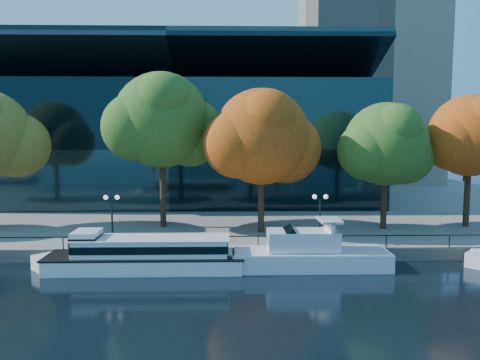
{
  "coord_description": "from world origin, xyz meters",
  "views": [
    {
      "loc": [
        2.75,
        -32.21,
        10.01
      ],
      "look_at": [
        3.7,
        8.0,
        5.84
      ],
      "focal_mm": 35.0,
      "sensor_mm": 36.0,
      "label": 1
    }
  ],
  "objects_px": {
    "cruiser_near": "(303,253)",
    "lamp_2": "(320,207)",
    "tree_4": "(388,146)",
    "tour_boat": "(140,253)",
    "tree_5": "(472,137)",
    "tree_2": "(164,122)",
    "lamp_1": "(112,208)",
    "tree_3": "(263,139)"
  },
  "relations": [
    {
      "from": "cruiser_near",
      "to": "lamp_2",
      "type": "height_order",
      "value": "lamp_2"
    },
    {
      "from": "cruiser_near",
      "to": "tree_4",
      "type": "relative_size",
      "value": 1.08
    },
    {
      "from": "tour_boat",
      "to": "tree_5",
      "type": "relative_size",
      "value": 1.24
    },
    {
      "from": "tree_2",
      "to": "lamp_1",
      "type": "xyz_separation_m",
      "value": [
        -3.19,
        -7.19,
        -6.91
      ]
    },
    {
      "from": "tree_4",
      "to": "tour_boat",
      "type": "bearing_deg",
      "value": -155.67
    },
    {
      "from": "tree_2",
      "to": "tree_4",
      "type": "bearing_deg",
      "value": -3.48
    },
    {
      "from": "cruiser_near",
      "to": "tree_2",
      "type": "distance_m",
      "value": 18.4
    },
    {
      "from": "tour_boat",
      "to": "tree_4",
      "type": "distance_m",
      "value": 24.21
    },
    {
      "from": "tree_5",
      "to": "tree_3",
      "type": "bearing_deg",
      "value": -173.63
    },
    {
      "from": "tour_boat",
      "to": "tree_4",
      "type": "bearing_deg",
      "value": 24.33
    },
    {
      "from": "tree_3",
      "to": "lamp_1",
      "type": "bearing_deg",
      "value": -159.54
    },
    {
      "from": "tree_3",
      "to": "lamp_1",
      "type": "distance_m",
      "value": 14.22
    },
    {
      "from": "lamp_1",
      "to": "tree_3",
      "type": "bearing_deg",
      "value": 20.46
    },
    {
      "from": "tree_3",
      "to": "tree_5",
      "type": "xyz_separation_m",
      "value": [
        19.79,
        2.21,
        0.09
      ]
    },
    {
      "from": "lamp_1",
      "to": "lamp_2",
      "type": "height_order",
      "value": "same"
    },
    {
      "from": "cruiser_near",
      "to": "lamp_1",
      "type": "height_order",
      "value": "lamp_1"
    },
    {
      "from": "tour_boat",
      "to": "tree_4",
      "type": "xyz_separation_m",
      "value": [
        20.99,
        9.49,
        7.44
      ]
    },
    {
      "from": "tour_boat",
      "to": "tree_3",
      "type": "distance_m",
      "value": 14.9
    },
    {
      "from": "tree_5",
      "to": "lamp_2",
      "type": "distance_m",
      "value": 17.86
    },
    {
      "from": "tree_3",
      "to": "tree_5",
      "type": "relative_size",
      "value": 1.03
    },
    {
      "from": "tree_3",
      "to": "tree_4",
      "type": "relative_size",
      "value": 1.1
    },
    {
      "from": "cruiser_near",
      "to": "lamp_1",
      "type": "bearing_deg",
      "value": 167.3
    },
    {
      "from": "tour_boat",
      "to": "cruiser_near",
      "type": "bearing_deg",
      "value": 1.11
    },
    {
      "from": "tree_2",
      "to": "tour_boat",
      "type": "bearing_deg",
      "value": -91.8
    },
    {
      "from": "tree_4",
      "to": "tree_3",
      "type": "bearing_deg",
      "value": -173.36
    },
    {
      "from": "lamp_2",
      "to": "tree_5",
      "type": "bearing_deg",
      "value": 23.62
    },
    {
      "from": "tree_3",
      "to": "tree_4",
      "type": "height_order",
      "value": "tree_3"
    },
    {
      "from": "tree_5",
      "to": "lamp_1",
      "type": "distance_m",
      "value": 33.28
    },
    {
      "from": "tree_2",
      "to": "lamp_2",
      "type": "xyz_separation_m",
      "value": [
        13.35,
        -7.19,
        -6.91
      ]
    },
    {
      "from": "cruiser_near",
      "to": "tour_boat",
      "type": "bearing_deg",
      "value": -178.89
    },
    {
      "from": "tree_4",
      "to": "lamp_2",
      "type": "xyz_separation_m",
      "value": [
        -7.31,
        -5.94,
        -4.7
      ]
    },
    {
      "from": "tree_5",
      "to": "lamp_2",
      "type": "bearing_deg",
      "value": -156.38
    },
    {
      "from": "cruiser_near",
      "to": "tree_2",
      "type": "relative_size",
      "value": 0.87
    },
    {
      "from": "cruiser_near",
      "to": "tree_5",
      "type": "bearing_deg",
      "value": 30.22
    },
    {
      "from": "tree_5",
      "to": "cruiser_near",
      "type": "bearing_deg",
      "value": -149.78
    },
    {
      "from": "lamp_2",
      "to": "cruiser_near",
      "type": "bearing_deg",
      "value": -118.68
    },
    {
      "from": "tour_boat",
      "to": "tree_2",
      "type": "relative_size",
      "value": 1.06
    },
    {
      "from": "tree_2",
      "to": "cruiser_near",
      "type": "bearing_deg",
      "value": -42.36
    },
    {
      "from": "cruiser_near",
      "to": "tree_3",
      "type": "xyz_separation_m",
      "value": [
        -2.4,
        7.92,
        8.24
      ]
    },
    {
      "from": "cruiser_near",
      "to": "lamp_1",
      "type": "xyz_separation_m",
      "value": [
        -14.72,
        3.32,
        2.84
      ]
    },
    {
      "from": "tour_boat",
      "to": "tree_3",
      "type": "xyz_separation_m",
      "value": [
        9.47,
        8.15,
        8.13
      ]
    },
    {
      "from": "tour_boat",
      "to": "cruiser_near",
      "type": "relative_size",
      "value": 1.22
    }
  ]
}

